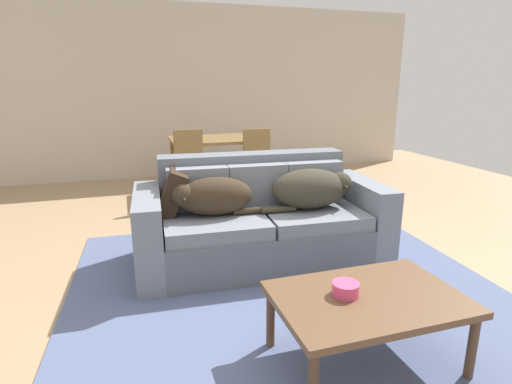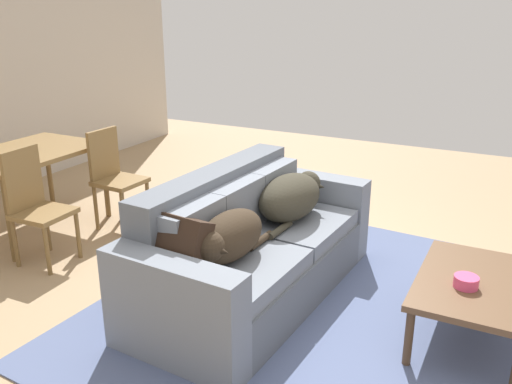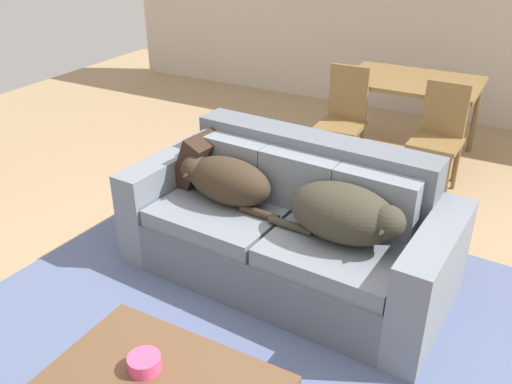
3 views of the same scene
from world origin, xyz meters
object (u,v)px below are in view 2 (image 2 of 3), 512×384
dining_chair_near_right (114,174)px  dog_on_right_cushion (291,196)px  dining_chair_near_left (35,202)px  couch (250,249)px  dining_table (27,159)px  dog_on_left_cushion (228,237)px  bowl_on_coffee_table (466,282)px  coffee_table (475,287)px  throw_pillow_by_left_arm (177,247)px

dining_chair_near_right → dog_on_right_cushion: bearing=-92.1°
dining_chair_near_left → dining_chair_near_right: bearing=-5.8°
couch → dining_table: (0.13, 2.36, 0.34)m
dog_on_left_cushion → bowl_on_coffee_table: (0.44, -1.38, -0.18)m
couch → dog_on_right_cushion: size_ratio=2.60×
coffee_table → dining_chair_near_left: size_ratio=1.07×
dog_on_left_cushion → bowl_on_coffee_table: dog_on_left_cushion is taller
dog_on_right_cushion → dining_table: (-0.28, 2.50, 0.04)m
coffee_table → dining_chair_near_left: 3.32m
dog_on_left_cushion → dining_chair_near_right: dining_chair_near_right is taller
couch → dining_chair_near_left: bearing=103.5°
dog_on_right_cushion → bowl_on_coffee_table: dog_on_right_cushion is taller
throw_pillow_by_left_arm → dining_chair_near_left: dining_chair_near_left is taller
couch → dining_chair_near_right: size_ratio=2.30×
dog_on_right_cushion → coffee_table: bearing=-98.9°
dining_chair_near_right → dog_on_left_cushion: bearing=-116.5°
couch → dog_on_right_cushion: 0.53m
throw_pillow_by_left_arm → dining_chair_near_right: bearing=51.6°
dining_chair_near_left → dining_chair_near_right: size_ratio=1.02×
dog_on_right_cushion → dining_chair_near_right: bearing=89.2°
couch → dining_chair_near_right: (0.55, 1.72, 0.17)m
throw_pillow_by_left_arm → bowl_on_coffee_table: bearing=-64.9°
couch → dining_table: bearing=90.2°
couch → dining_table: 2.39m
throw_pillow_by_left_arm → dog_on_right_cushion: bearing=-11.9°
dog_on_right_cushion → bowl_on_coffee_table: bearing=-103.9°
couch → dog_on_left_cushion: size_ratio=2.82×
dining_chair_near_right → dining_chair_near_left: bearing=178.4°
coffee_table → dining_chair_near_right: dining_chair_near_right is taller
dog_on_right_cushion → coffee_table: (-0.30, -1.37, -0.28)m
bowl_on_coffee_table → dining_chair_near_right: size_ratio=0.16×
throw_pillow_by_left_arm → dining_chair_near_right: (1.28, 1.62, -0.13)m
throw_pillow_by_left_arm → dining_chair_near_left: size_ratio=0.40×
coffee_table → dining_chair_near_left: (-0.43, 3.29, 0.14)m
throw_pillow_by_left_arm → coffee_table: size_ratio=0.38×
bowl_on_coffee_table → dining_chair_near_left: (-0.32, 3.24, 0.06)m
couch → dining_chair_near_left: 1.82m
dog_on_left_cushion → throw_pillow_by_left_arm: bearing=151.9°
coffee_table → dining_table: bearing=89.7°
dog_on_right_cushion → bowl_on_coffee_table: size_ratio=5.61×
bowl_on_coffee_table → dining_chair_near_left: 3.26m
dog_on_left_cushion → dining_chair_near_left: (0.12, 1.86, -0.12)m
couch → throw_pillow_by_left_arm: size_ratio=5.65×
coffee_table → dining_chair_near_right: (0.44, 3.23, 0.15)m
couch → dining_chair_near_right: bearing=75.7°
couch → throw_pillow_by_left_arm: couch is taller
bowl_on_coffee_table → dining_chair_near_right: 3.24m
coffee_table → bowl_on_coffee_table: size_ratio=6.89×
dog_on_right_cushion → couch: bearing=164.9°
throw_pillow_by_left_arm → bowl_on_coffee_table: size_ratio=2.59×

